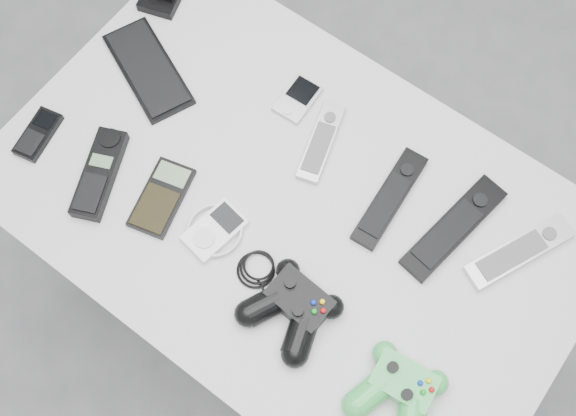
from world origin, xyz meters
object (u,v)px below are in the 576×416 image
Objects in this scene: desk at (291,216)px; mobile_phone at (38,134)px; remote_silver_b at (519,251)px; calculator at (162,197)px; cordless_handset at (99,173)px; remote_black_b at (454,227)px; pda_keyboard at (148,69)px; remote_silver_a at (321,142)px; controller_green at (399,390)px; controller_black at (294,307)px; pda at (297,99)px; mp3_player at (215,230)px; remote_black_a at (390,198)px.

mobile_phone reaches higher than desk.
remote_silver_b is 1.44× the size of calculator.
remote_black_b is at bearing 3.65° from cordless_handset.
remote_black_b is 0.81m from mobile_phone.
pda_keyboard is at bearing 85.50° from cordless_handset.
remote_silver_b reaches higher than remote_silver_a.
controller_green is at bearing -23.43° from cordless_handset.
controller_black reaches higher than remote_black_b.
pda_keyboard is at bearing -159.25° from pda.
cordless_handset reaches higher than mobile_phone.
remote_silver_b is at bearing 41.20° from mp3_player.
pda_keyboard is 1.48× the size of controller_green.
remote_silver_a is (0.38, 0.07, 0.00)m from pda_keyboard.
remote_silver_b is at bearing 9.66° from mobile_phone.
remote_silver_a is at bearing 87.80° from mp3_player.
remote_silver_b is at bearing -12.12° from remote_silver_a.
cordless_handset is (-0.59, -0.31, 0.00)m from remote_black_b.
remote_silver_b reaches higher than calculator.
desk is at bearing -131.91° from remote_silver_b.
pda is 0.53× the size of cordless_handset.
desk is 4.61× the size of remote_black_b.
desk is 0.31m from remote_black_b.
cordless_handset is 1.15× the size of controller_green.
remote_silver_b is (0.42, 0.03, 0.00)m from remote_silver_a.
mobile_phone is (-0.87, -0.35, -0.00)m from remote_silver_b.
pda_keyboard is 1.28× the size of cordless_handset.
remote_black_b is at bearing -9.91° from pda.
remote_silver_b reaches higher than mp3_player.
mobile_phone is at bearing -133.70° from remote_silver_b.
mobile_phone reaches higher than calculator.
desk is 11.52× the size of pda.
remote_black_a is at bearing -161.87° from remote_black_b.
desk is 0.43m from remote_silver_b.
remote_black_b reaches higher than desk.
mobile_phone is 0.28m from calculator.
remote_silver_b is at bearing 54.81° from controller_black.
controller_green reaches higher than remote_black_a.
desk is 0.25m from calculator.
mobile_phone is 0.82m from controller_green.
desk is at bearing 3.83° from cordless_handset.
remote_silver_a is at bearing 42.94° from calculator.
remote_silver_a is 0.48m from controller_green.
controller_green is at bearing -17.83° from calculator.
pda_keyboard is 0.97× the size of remote_black_b.
pda is 0.64× the size of calculator.
cordless_handset is at bearing -179.09° from calculator.
mp3_player is (-0.35, -0.26, -0.00)m from remote_black_b.
mobile_phone is 0.73× the size of calculator.
desk is at bearing 148.07° from controller_green.
mobile_phone is at bearing -148.38° from remote_black_b.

